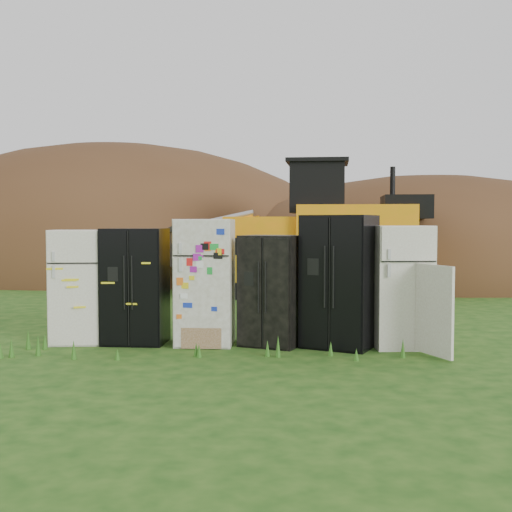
% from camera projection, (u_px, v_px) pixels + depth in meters
% --- Properties ---
extents(ground, '(120.00, 120.00, 0.00)m').
position_uv_depth(ground, '(243.00, 345.00, 9.51)').
color(ground, '#194412').
rests_on(ground, ground).
extents(fridge_leftmost, '(0.85, 0.83, 1.71)m').
position_uv_depth(fridge_leftmost, '(78.00, 286.00, 9.68)').
color(fridge_leftmost, white).
rests_on(fridge_leftmost, ground).
extents(fridge_black_side, '(0.91, 0.73, 1.73)m').
position_uv_depth(fridge_black_side, '(135.00, 286.00, 9.62)').
color(fridge_black_side, black).
rests_on(fridge_black_side, ground).
extents(fridge_sticker, '(0.84, 0.78, 1.87)m').
position_uv_depth(fridge_sticker, '(205.00, 282.00, 9.54)').
color(fridge_sticker, white).
rests_on(fridge_sticker, ground).
extents(fridge_dark_mid, '(1.01, 0.92, 1.63)m').
position_uv_depth(fridge_dark_mid, '(272.00, 290.00, 9.46)').
color(fridge_dark_mid, black).
rests_on(fridge_dark_mid, ground).
extents(fridge_black_right, '(1.19, 1.11, 1.92)m').
position_uv_depth(fridge_black_right, '(339.00, 281.00, 9.33)').
color(fridge_black_right, black).
rests_on(fridge_black_right, ground).
extents(fridge_open_door, '(0.88, 0.82, 1.77)m').
position_uv_depth(fridge_open_door, '(401.00, 287.00, 9.32)').
color(fridge_open_door, white).
rests_on(fridge_open_door, ground).
extents(wheel_loader, '(7.09, 3.16, 3.37)m').
position_uv_depth(wheel_loader, '(284.00, 228.00, 16.15)').
color(wheel_loader, orange).
rests_on(wheel_loader, ground).
extents(dirt_mound_right, '(14.36, 10.53, 6.67)m').
position_uv_depth(dirt_mound_right, '(427.00, 279.00, 20.69)').
color(dirt_mound_right, '#442A16').
rests_on(dirt_mound_right, ground).
extents(dirt_mound_left, '(18.26, 13.70, 9.43)m').
position_uv_depth(dirt_mound_left, '(112.00, 271.00, 23.90)').
color(dirt_mound_left, '#442A16').
rests_on(dirt_mound_left, ground).
extents(dirt_mound_back, '(17.21, 11.47, 5.64)m').
position_uv_depth(dirt_mound_back, '(269.00, 265.00, 27.26)').
color(dirt_mound_back, '#442A16').
rests_on(dirt_mound_back, ground).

